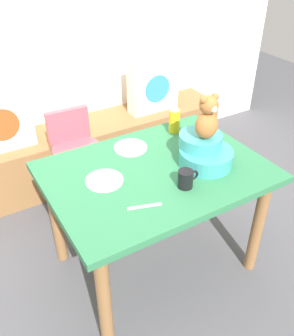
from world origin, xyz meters
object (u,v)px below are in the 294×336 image
(highchair, at_px, (76,151))
(infant_seat_teal, at_px, (204,152))
(teddy_bear, at_px, (207,118))
(ketchup_bottle, at_px, (174,119))
(book_stack, at_px, (70,126))
(dining_table, at_px, (156,185))
(coffee_mug, at_px, (186,179))
(pillow_floral_left, at_px, (0,121))
(dinner_plate_near, at_px, (104,180))
(pillow_floral_right, at_px, (153,86))
(dinner_plate_far, at_px, (131,148))

(highchair, relative_size, infant_seat_teal, 2.39)
(teddy_bear, bearing_deg, ketchup_bottle, 80.56)
(book_stack, xyz_separation_m, dining_table, (0.08, -1.19, 0.13))
(coffee_mug, bearing_deg, infant_seat_teal, 31.43)
(pillow_floral_left, distance_m, ketchup_bottle, 1.27)
(teddy_bear, bearing_deg, book_stack, 105.21)
(infant_seat_teal, height_order, dinner_plate_near, infant_seat_teal)
(dining_table, bearing_deg, infant_seat_teal, -16.13)
(pillow_floral_left, relative_size, infant_seat_teal, 1.33)
(pillow_floral_right, bearing_deg, dinner_plate_far, -128.44)
(dinner_plate_far, bearing_deg, pillow_floral_right, 51.56)
(book_stack, distance_m, dining_table, 1.20)
(book_stack, distance_m, ketchup_bottle, 1.02)
(infant_seat_teal, xyz_separation_m, ketchup_bottle, (0.06, 0.39, 0.02))
(pillow_floral_left, height_order, dinner_plate_near, pillow_floral_left)
(coffee_mug, xyz_separation_m, dinner_plate_far, (-0.06, 0.48, -0.04))
(pillow_floral_left, relative_size, teddy_bear, 1.76)
(coffee_mug, bearing_deg, dining_table, 102.51)
(pillow_floral_left, distance_m, infant_seat_teal, 1.52)
(pillow_floral_right, distance_m, book_stack, 0.80)
(dining_table, bearing_deg, dinner_plate_far, 93.28)
(pillow_floral_left, bearing_deg, dinner_plate_far, -57.30)
(highchair, distance_m, infant_seat_teal, 0.99)
(book_stack, height_order, coffee_mug, coffee_mug)
(dinner_plate_far, bearing_deg, coffee_mug, -82.62)
(dining_table, xyz_separation_m, dinner_plate_near, (-0.29, 0.04, 0.12))
(highchair, height_order, dinner_plate_near, highchair)
(pillow_floral_left, xyz_separation_m, dining_table, (0.59, -1.17, -0.05))
(teddy_bear, bearing_deg, pillow_floral_left, 124.56)
(highchair, bearing_deg, teddy_bear, -61.10)
(dining_table, height_order, infant_seat_teal, infant_seat_teal)
(pillow_floral_left, height_order, dining_table, pillow_floral_left)
(pillow_floral_right, distance_m, dinner_plate_far, 1.15)
(pillow_floral_left, distance_m, dinner_plate_far, 1.07)
(highchair, bearing_deg, dining_table, -75.58)
(book_stack, relative_size, ketchup_bottle, 1.08)
(pillow_floral_left, xyz_separation_m, ketchup_bottle, (0.92, -0.86, 0.15))
(dining_table, xyz_separation_m, teddy_bear, (0.26, -0.08, 0.39))
(book_stack, xyz_separation_m, dinner_plate_far, (0.06, -0.92, 0.25))
(infant_seat_teal, xyz_separation_m, teddy_bear, (0.00, -0.00, 0.21))
(dinner_plate_near, bearing_deg, dining_table, -8.62)
(dining_table, height_order, dinner_plate_far, dinner_plate_far)
(highchair, relative_size, dinner_plate_near, 3.95)
(dinner_plate_near, bearing_deg, infant_seat_teal, -12.23)
(dining_table, bearing_deg, teddy_bear, -16.24)
(book_stack, distance_m, coffee_mug, 1.43)
(pillow_floral_right, bearing_deg, highchair, -155.00)
(book_stack, distance_m, infant_seat_teal, 1.35)
(dining_table, bearing_deg, highchair, 104.42)
(highchair, relative_size, dinner_plate_far, 3.95)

